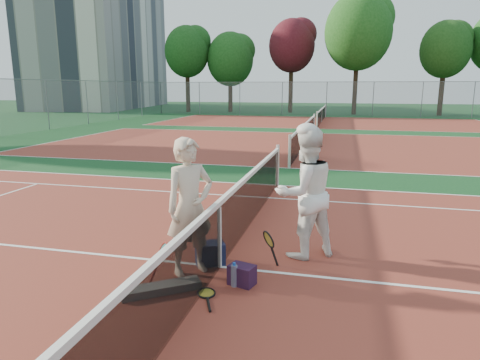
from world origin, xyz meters
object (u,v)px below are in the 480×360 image
object	(u,v)px
sports_bag_navy	(210,253)
racket_spare	(206,293)
net_main	(220,234)
apartment_block	(102,46)
racket_black_held	(268,250)
racket_red	(163,263)
sports_bag_purple	(242,275)
water_bottle	(234,276)
player_a	(190,207)
player_b	(305,193)

from	to	relation	value
sports_bag_navy	racket_spare	bearing A→B (deg)	-75.51
net_main	sports_bag_navy	bearing A→B (deg)	154.86
apartment_block	racket_black_held	xyz separation A→B (m)	(28.70, -43.87, -7.21)
racket_red	racket_spare	world-z (taller)	racket_red
racket_red	sports_bag_purple	bearing A→B (deg)	-30.02
apartment_block	water_bottle	world-z (taller)	apartment_block
racket_spare	sports_bag_purple	xyz separation A→B (m)	(0.38, 0.38, 0.12)
player_a	racket_black_held	world-z (taller)	player_a
sports_bag_navy	sports_bag_purple	world-z (taller)	sports_bag_navy
player_a	sports_bag_navy	bearing A→B (deg)	15.63
apartment_block	racket_red	distance (m)	52.88
net_main	water_bottle	world-z (taller)	net_main
player_a	sports_bag_navy	distance (m)	0.89
racket_red	sports_bag_navy	distance (m)	0.86
apartment_block	player_a	size ratio (longest dim) A/B	11.33
sports_bag_navy	apartment_block	bearing A→B (deg)	122.36
sports_bag_navy	racket_red	bearing A→B (deg)	-120.64
sports_bag_purple	sports_bag_navy	bearing A→B (deg)	138.30
sports_bag_navy	sports_bag_purple	bearing A→B (deg)	-41.70
racket_black_held	sports_bag_purple	distance (m)	0.67
sports_bag_navy	player_a	bearing A→B (deg)	-117.78
net_main	sports_bag_navy	distance (m)	0.39
player_b	racket_spare	distance (m)	2.18
apartment_block	player_b	world-z (taller)	apartment_block
apartment_block	player_b	xyz separation A→B (m)	(29.15, -43.25, -6.49)
net_main	racket_red	distance (m)	0.92
sports_bag_navy	water_bottle	world-z (taller)	sports_bag_navy
net_main	sports_bag_purple	world-z (taller)	net_main
racket_black_held	sports_bag_navy	distance (m)	0.89
racket_spare	player_b	bearing A→B (deg)	-57.76
racket_red	sports_bag_navy	bearing A→B (deg)	19.81
racket_black_held	water_bottle	distance (m)	0.78
sports_bag_navy	water_bottle	xyz separation A→B (m)	(0.54, -0.64, -0.02)
racket_red	sports_bag_purple	xyz separation A→B (m)	(1.06, 0.18, -0.14)
player_b	racket_spare	bearing A→B (deg)	20.34
racket_black_held	racket_red	bearing A→B (deg)	-12.16
racket_red	player_a	bearing A→B (deg)	17.52
apartment_block	player_a	world-z (taller)	apartment_block
apartment_block	racket_spare	bearing A→B (deg)	-57.96
player_b	racket_red	xyz separation A→B (m)	(-1.76, -1.40, -0.73)
water_bottle	racket_red	bearing A→B (deg)	-174.39
player_a	racket_spare	bearing A→B (deg)	-101.68
apartment_block	sports_bag_purple	distance (m)	53.31
racket_black_held	apartment_block	bearing A→B (deg)	-99.83
net_main	racket_red	world-z (taller)	net_main
player_b	racket_black_held	world-z (taller)	player_b
player_b	racket_black_held	size ratio (longest dim) A/B	3.53
player_a	water_bottle	bearing A→B (deg)	-69.51
sports_bag_navy	player_b	bearing A→B (deg)	26.84
apartment_block	racket_black_held	distance (m)	52.92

